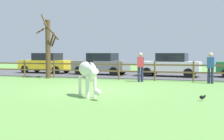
% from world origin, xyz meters
% --- Properties ---
extents(ground_plane, '(60.00, 60.00, 0.00)m').
position_xyz_m(ground_plane, '(0.00, 0.00, 0.00)').
color(ground_plane, '#5B8C42').
extents(parking_asphalt, '(28.00, 7.40, 0.05)m').
position_xyz_m(parking_asphalt, '(0.00, 9.30, 0.03)').
color(parking_asphalt, '#47474C').
rests_on(parking_asphalt, ground_plane).
extents(paddock_fence, '(21.75, 0.11, 1.17)m').
position_xyz_m(paddock_fence, '(-0.18, 5.00, 0.67)').
color(paddock_fence, brown).
rests_on(paddock_fence, ground_plane).
extents(bare_tree, '(1.47, 1.45, 4.07)m').
position_xyz_m(bare_tree, '(-4.84, 4.88, 2.02)').
color(bare_tree, '#513A23').
rests_on(bare_tree, ground_plane).
extents(zebra, '(1.47, 1.53, 1.41)m').
position_xyz_m(zebra, '(0.72, -2.20, 0.93)').
color(zebra, white).
rests_on(zebra, ground_plane).
extents(crow_on_grass, '(0.21, 0.10, 0.20)m').
position_xyz_m(crow_on_grass, '(4.73, -1.86, 0.13)').
color(crow_on_grass, black).
rests_on(crow_on_grass, ground_plane).
extents(parked_car_grey, '(4.13, 2.16, 1.56)m').
position_xyz_m(parked_car_grey, '(-2.52, 8.45, 0.84)').
color(parked_car_grey, slate).
rests_on(parked_car_grey, parking_asphalt).
extents(parked_car_yellow, '(4.04, 1.97, 1.56)m').
position_xyz_m(parked_car_yellow, '(-7.18, 8.75, 0.84)').
color(parked_car_yellow, yellow).
rests_on(parked_car_yellow, parking_asphalt).
extents(parked_car_white, '(4.14, 2.17, 1.56)m').
position_xyz_m(parked_car_white, '(2.50, 8.13, 0.84)').
color(parked_car_white, white).
rests_on(parked_car_white, parking_asphalt).
extents(visitor_left_of_tree, '(0.41, 0.31, 1.64)m').
position_xyz_m(visitor_left_of_tree, '(1.30, 4.21, 0.91)').
color(visitor_left_of_tree, '#232847').
rests_on(visitor_left_of_tree, ground_plane).
extents(visitor_right_of_tree, '(0.40, 0.29, 1.64)m').
position_xyz_m(visitor_right_of_tree, '(5.04, 4.34, 0.91)').
color(visitor_right_of_tree, '#232847').
rests_on(visitor_right_of_tree, ground_plane).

